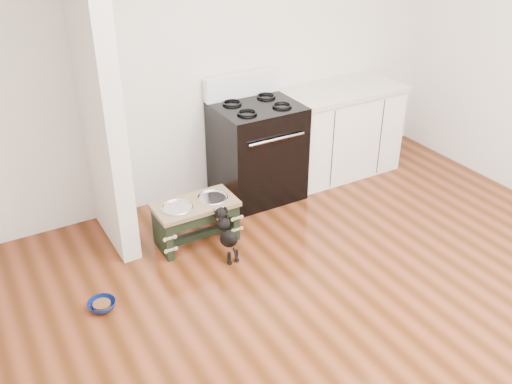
# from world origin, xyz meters

# --- Properties ---
(ground) EXTENTS (5.00, 5.00, 0.00)m
(ground) POSITION_xyz_m (0.00, 0.00, 0.00)
(ground) COLOR #45210C
(ground) RESTS_ON ground
(room_shell) EXTENTS (5.00, 5.00, 5.00)m
(room_shell) POSITION_xyz_m (0.00, 0.00, 1.62)
(room_shell) COLOR silver
(room_shell) RESTS_ON ground
(partition_wall) EXTENTS (0.15, 0.80, 2.70)m
(partition_wall) POSITION_xyz_m (-1.18, 2.10, 1.35)
(partition_wall) COLOR silver
(partition_wall) RESTS_ON ground
(oven_range) EXTENTS (0.76, 0.69, 1.14)m
(oven_range) POSITION_xyz_m (0.25, 2.16, 0.48)
(oven_range) COLOR black
(oven_range) RESTS_ON ground
(cabinet_run) EXTENTS (1.24, 0.64, 0.91)m
(cabinet_run) POSITION_xyz_m (1.23, 2.18, 0.45)
(cabinet_run) COLOR white
(cabinet_run) RESTS_ON ground
(dog_feeder) EXTENTS (0.69, 0.37, 0.39)m
(dog_feeder) POSITION_xyz_m (-0.61, 1.69, 0.27)
(dog_feeder) COLOR black
(dog_feeder) RESTS_ON ground
(puppy) EXTENTS (0.12, 0.35, 0.42)m
(puppy) POSITION_xyz_m (-0.48, 1.38, 0.23)
(puppy) COLOR black
(puppy) RESTS_ON ground
(floor_bowl) EXTENTS (0.22, 0.22, 0.06)m
(floor_bowl) POSITION_xyz_m (-1.57, 1.25, 0.03)
(floor_bowl) COLOR navy
(floor_bowl) RESTS_ON ground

